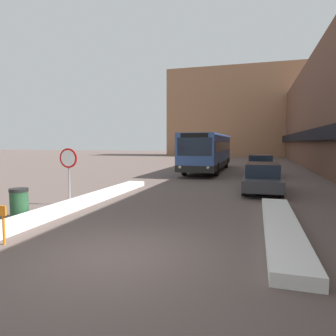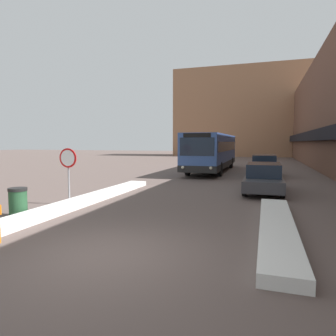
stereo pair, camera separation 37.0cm
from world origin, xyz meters
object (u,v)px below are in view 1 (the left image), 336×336
(parked_car_back, at_px, (260,165))
(stop_sign, at_px, (69,164))
(trash_bin, at_px, (19,203))
(city_bus, at_px, (208,151))
(parked_car_front, at_px, (262,177))

(parked_car_back, distance_m, stop_sign, 14.79)
(parked_car_back, distance_m, trash_bin, 16.87)
(city_bus, height_order, parked_car_front, city_bus)
(parked_car_back, relative_size, trash_bin, 5.02)
(parked_car_front, xyz_separation_m, parked_car_back, (-0.00, 7.40, 0.06))
(city_bus, height_order, trash_bin, city_bus)
(parked_car_front, bearing_deg, parked_car_back, 90.00)
(parked_car_front, relative_size, stop_sign, 2.15)
(stop_sign, xyz_separation_m, trash_bin, (-0.36, -2.18, -1.12))
(parked_car_front, height_order, trash_bin, parked_car_front)
(parked_car_back, height_order, trash_bin, parked_car_back)
(parked_car_front, xyz_separation_m, stop_sign, (-7.26, -5.46, 0.88))
(parked_car_front, height_order, parked_car_back, parked_car_back)
(parked_car_back, xyz_separation_m, trash_bin, (-7.62, -15.04, -0.29))
(parked_car_back, bearing_deg, parked_car_front, -90.00)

